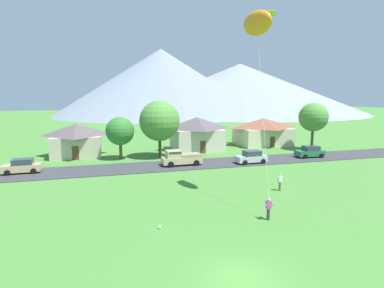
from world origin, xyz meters
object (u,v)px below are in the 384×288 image
at_px(tree_center, 159,121).
at_px(tree_right_of_center, 313,117).
at_px(house_left_center, 197,133).
at_px(house_leftmost, 77,139).
at_px(soccer_ball, 159,227).
at_px(parked_car_green_west_end, 310,152).
at_px(parked_car_tan_mid_east, 22,166).
at_px(pickup_truck_sand_west_side, 181,158).
at_px(watcher_person, 280,182).
at_px(tree_left_of_center, 120,131).
at_px(house_right_center, 263,131).
at_px(kite_flyer_with_kite, 258,25).
at_px(parked_car_silver_mid_west, 251,157).

relative_size(tree_center, tree_right_of_center, 1.06).
bearing_deg(house_left_center, house_leftmost, 179.28).
bearing_deg(soccer_ball, parked_car_green_west_end, 35.84).
relative_size(parked_car_tan_mid_east, pickup_truck_sand_west_side, 0.82).
xyz_separation_m(house_left_center, soccer_ball, (-11.66, -29.89, -2.75)).
height_order(parked_car_green_west_end, watcher_person, parked_car_green_west_end).
xyz_separation_m(house_leftmost, tree_left_of_center, (6.26, -4.99, 1.56)).
relative_size(house_right_center, pickup_truck_sand_west_side, 1.93).
xyz_separation_m(tree_left_of_center, parked_car_green_west_end, (27.12, -6.43, -3.22)).
distance_m(tree_left_of_center, soccer_ball, 25.48).
distance_m(tree_right_of_center, pickup_truck_sand_west_side, 25.16).
xyz_separation_m(house_leftmost, parked_car_green_west_end, (33.38, -11.42, -1.66)).
distance_m(kite_flyer_with_kite, soccer_ball, 18.30).
bearing_deg(kite_flyer_with_kite, tree_center, 104.11).
bearing_deg(house_right_center, watcher_person, -115.24).
relative_size(kite_flyer_with_kite, soccer_ball, 67.83).
bearing_deg(parked_car_tan_mid_east, house_leftmost, 62.37).
bearing_deg(kite_flyer_with_kite, parked_car_green_west_end, 40.37).
bearing_deg(parked_car_tan_mid_east, tree_center, 16.27).
bearing_deg(soccer_ball, parked_car_silver_mid_west, 48.02).
xyz_separation_m(tree_left_of_center, tree_right_of_center, (31.49, -0.96, 1.47)).
bearing_deg(parked_car_tan_mid_east, watcher_person, -29.14).
height_order(tree_center, kite_flyer_with_kite, kite_flyer_with_kite).
distance_m(watcher_person, soccer_ball, 13.88).
bearing_deg(tree_right_of_center, parked_car_tan_mid_east, -174.15).
distance_m(house_left_center, soccer_ball, 32.20).
relative_size(house_left_center, kite_flyer_with_kite, 0.52).
bearing_deg(parked_car_green_west_end, house_left_center, 141.84).
distance_m(tree_center, soccer_ball, 25.77).
xyz_separation_m(house_left_center, parked_car_green_west_end, (14.23, -11.18, -2.00)).
bearing_deg(house_leftmost, tree_right_of_center, -8.96).
bearing_deg(house_left_center, tree_left_of_center, -159.75).
xyz_separation_m(house_leftmost, kite_flyer_with_kite, (16.97, -25.37, 12.51)).
relative_size(parked_car_green_west_end, kite_flyer_with_kite, 0.26).
xyz_separation_m(parked_car_silver_mid_west, kite_flyer_with_kite, (-6.14, -12.62, 14.16)).
bearing_deg(tree_right_of_center, watcher_person, -133.13).
xyz_separation_m(parked_car_silver_mid_west, watcher_person, (-2.90, -11.92, 0.01)).
relative_size(tree_right_of_center, soccer_ball, 33.23).
bearing_deg(parked_car_green_west_end, house_leftmost, 161.11).
relative_size(house_right_center, soccer_ball, 41.95).
distance_m(tree_right_of_center, parked_car_green_west_end, 8.43).
bearing_deg(soccer_ball, watcher_person, 23.19).
xyz_separation_m(parked_car_green_west_end, parked_car_tan_mid_east, (-38.81, 1.05, 0.00)).
relative_size(house_right_center, kite_flyer_with_kite, 0.62).
relative_size(tree_center, watcher_person, 5.03).
relative_size(house_right_center, tree_right_of_center, 1.26).
height_order(parked_car_silver_mid_west, watcher_person, parked_car_silver_mid_west).
height_order(house_left_center, house_right_center, house_left_center).
distance_m(parked_car_green_west_end, kite_flyer_with_kite, 25.77).
relative_size(parked_car_green_west_end, parked_car_silver_mid_west, 1.00).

